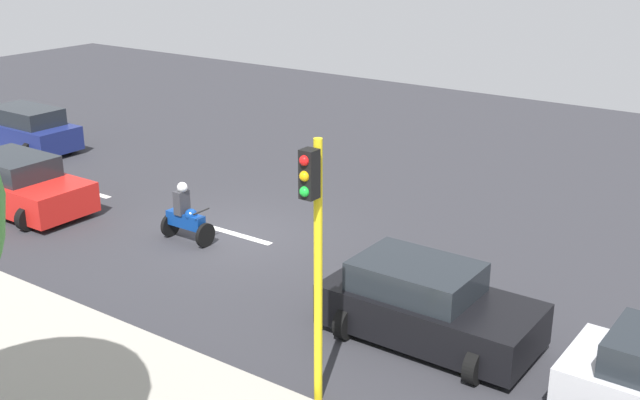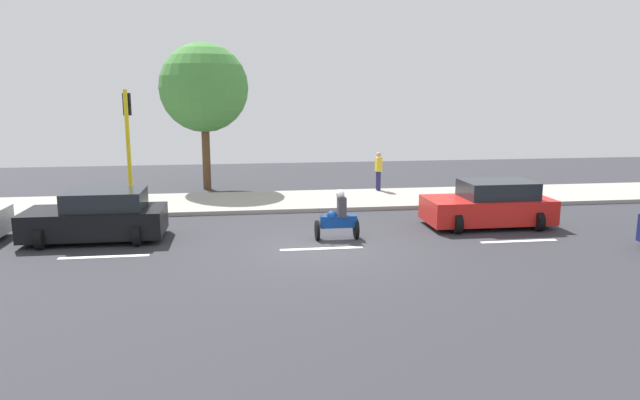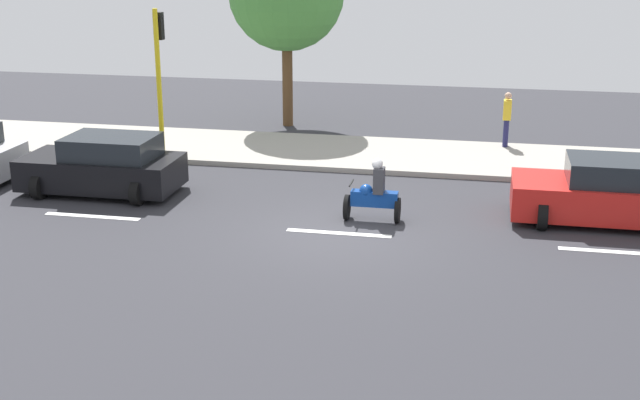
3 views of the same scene
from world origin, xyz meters
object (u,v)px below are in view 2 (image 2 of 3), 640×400
(car_black, at_px, (98,217))
(car_red, at_px, (490,205))
(traffic_light_corner, at_px, (128,136))
(street_tree_south, at_px, (204,88))
(motorcycle, at_px, (338,219))
(pedestrian_near_signal, at_px, (378,170))

(car_black, height_order, car_red, same)
(traffic_light_corner, distance_m, street_tree_south, 6.58)
(motorcycle, height_order, traffic_light_corner, traffic_light_corner)
(car_red, height_order, street_tree_south, street_tree_south)
(street_tree_south, bearing_deg, car_red, -132.03)
(motorcycle, bearing_deg, pedestrian_near_signal, -22.27)
(car_red, xyz_separation_m, street_tree_south, (8.76, 9.71, 3.86))
(car_red, bearing_deg, traffic_light_corner, 76.86)
(car_red, height_order, pedestrian_near_signal, pedestrian_near_signal)
(car_black, relative_size, street_tree_south, 0.62)
(car_black, distance_m, street_tree_south, 10.07)
(car_red, relative_size, traffic_light_corner, 0.92)
(car_black, height_order, street_tree_south, street_tree_south)
(street_tree_south, bearing_deg, traffic_light_corner, 159.01)
(car_black, distance_m, motorcycle, 7.25)
(pedestrian_near_signal, bearing_deg, traffic_light_corner, 110.76)
(motorcycle, xyz_separation_m, traffic_light_corner, (3.82, 6.70, 2.29))
(motorcycle, bearing_deg, traffic_light_corner, 60.30)
(car_red, height_order, traffic_light_corner, traffic_light_corner)
(car_black, xyz_separation_m, motorcycle, (-0.90, -7.19, -0.07))
(pedestrian_near_signal, xyz_separation_m, street_tree_south, (2.25, 7.50, 3.51))
(car_black, xyz_separation_m, car_red, (0.12, -12.49, 0.00))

